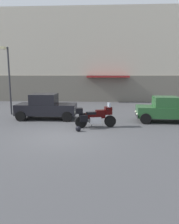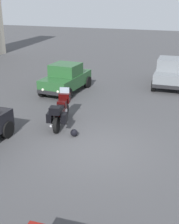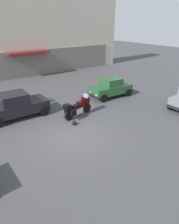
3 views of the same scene
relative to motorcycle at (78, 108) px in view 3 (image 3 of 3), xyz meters
The scene contains 5 objects.
ground_plane 2.54m from the motorcycle, 126.65° to the right, with size 80.00×80.00×0.00m, color #424244.
motorcycle is the anchor object (origin of this frame).
helmet 1.32m from the motorcycle, 132.08° to the right, with size 0.28×0.28×0.28m, color black.
car_hatchback_near 3.90m from the motorcycle, 146.25° to the left, with size 3.88×1.79×1.64m.
car_compact_side 4.53m from the motorcycle, 21.32° to the left, with size 3.54×1.88×1.56m.
Camera 3 is at (-4.70, -8.14, 5.78)m, focal length 31.95 mm.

